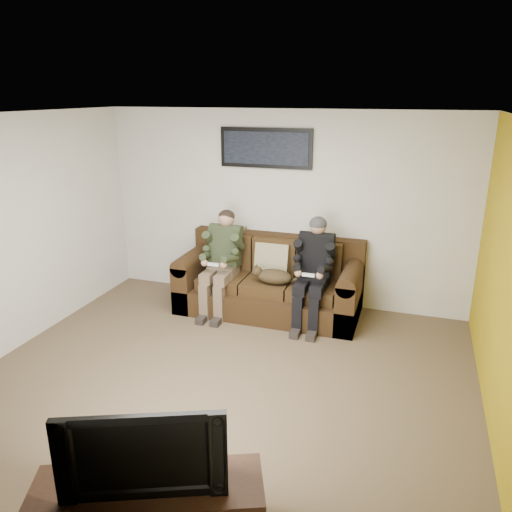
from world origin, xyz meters
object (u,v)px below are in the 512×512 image
(framed_poster, at_px, (266,148))
(television, at_px, (144,446))
(person_right, at_px, (314,265))
(person_left, at_px, (222,256))
(sofa, at_px, (271,283))
(cat, at_px, (273,276))

(framed_poster, height_order, television, framed_poster)
(person_right, height_order, framed_poster, framed_poster)
(person_right, bearing_deg, person_left, -179.98)
(person_right, relative_size, television, 1.32)
(person_right, distance_m, television, 3.60)
(sofa, height_order, person_left, person_left)
(framed_poster, bearing_deg, cat, -64.82)
(sofa, xyz_separation_m, television, (0.32, -3.78, 0.38))
(television, bearing_deg, person_left, 81.74)
(person_right, bearing_deg, framed_poster, 144.44)
(sofa, distance_m, framed_poster, 1.79)
(cat, height_order, framed_poster, framed_poster)
(person_left, bearing_deg, sofa, 18.04)
(person_left, xyz_separation_m, framed_poster, (0.41, 0.58, 1.34))
(sofa, height_order, cat, sofa)
(person_left, distance_m, television, 3.70)
(framed_poster, xyz_separation_m, television, (0.52, -4.17, -1.35))
(sofa, distance_m, person_left, 0.75)
(framed_poster, bearing_deg, sofa, -62.33)
(person_left, relative_size, person_right, 0.99)
(person_right, bearing_deg, sofa, 162.00)
(cat, bearing_deg, television, -86.47)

